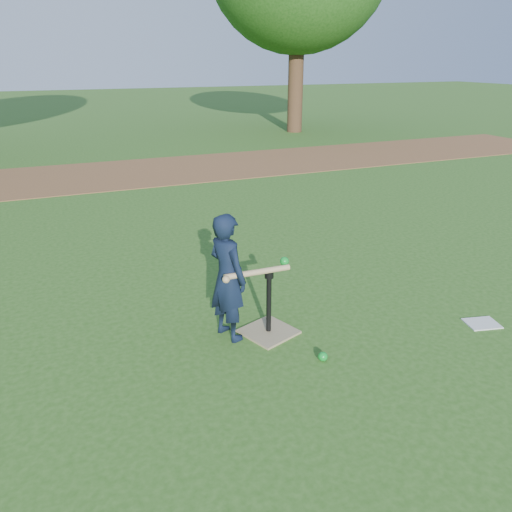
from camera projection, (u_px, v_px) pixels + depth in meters
name	position (u px, v px, depth m)	size (l,w,h in m)	color
ground	(246.00, 344.00, 4.40)	(80.00, 80.00, 0.00)	#285116
dirt_strip	(120.00, 174.00, 10.83)	(24.00, 3.00, 0.01)	brown
child	(228.00, 277.00, 4.33)	(0.42, 0.28, 1.16)	black
wiffle_ball_ground	(323.00, 356.00, 4.15)	(0.08, 0.08, 0.08)	#0C8C26
clipboard	(482.00, 323.00, 4.74)	(0.30, 0.23, 0.01)	silver
batting_tee	(269.00, 322.00, 4.55)	(0.55, 0.55, 0.61)	#92805D
swing_action	(260.00, 270.00, 4.31)	(0.65, 0.16, 0.11)	tan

